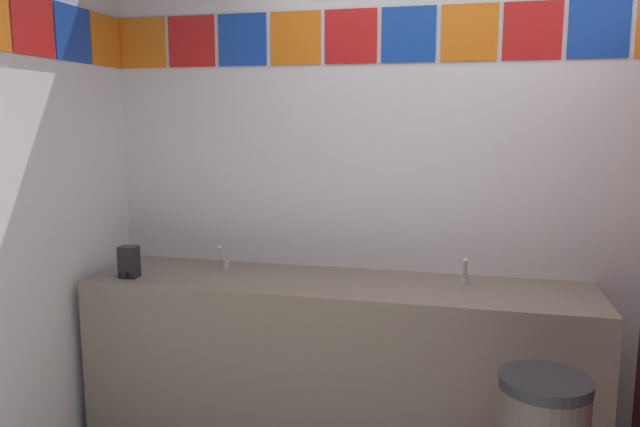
{
  "coord_description": "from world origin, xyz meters",
  "views": [
    {
      "loc": [
        -0.14,
        -1.69,
        1.64
      ],
      "look_at": [
        -0.74,
        0.81,
        1.23
      ],
      "focal_mm": 33.86,
      "sensor_mm": 36.0,
      "label": 1
    }
  ],
  "objects": [
    {
      "name": "faucet_left",
      "position": [
        -1.37,
        1.21,
        0.9
      ],
      "size": [
        0.04,
        0.1,
        0.14
      ],
      "color": "silver",
      "rests_on": "vanity_counter"
    },
    {
      "name": "vanity_counter",
      "position": [
        -0.74,
        1.12,
        0.43
      ],
      "size": [
        2.49,
        0.57,
        0.85
      ],
      "color": "gray",
      "rests_on": "ground_plane"
    },
    {
      "name": "faucet_right",
      "position": [
        -0.12,
        1.21,
        0.9
      ],
      "size": [
        0.04,
        0.1,
        0.14
      ],
      "color": "silver",
      "rests_on": "vanity_counter"
    },
    {
      "name": "wall_back",
      "position": [
        0.0,
        1.45,
        1.42
      ],
      "size": [
        4.07,
        0.09,
        2.82
      ],
      "color": "silver",
      "rests_on": "ground_plane"
    },
    {
      "name": "soap_dispenser",
      "position": [
        -1.77,
        0.96,
        0.93
      ],
      "size": [
        0.09,
        0.09,
        0.16
      ],
      "color": "black",
      "rests_on": "vanity_counter"
    }
  ]
}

